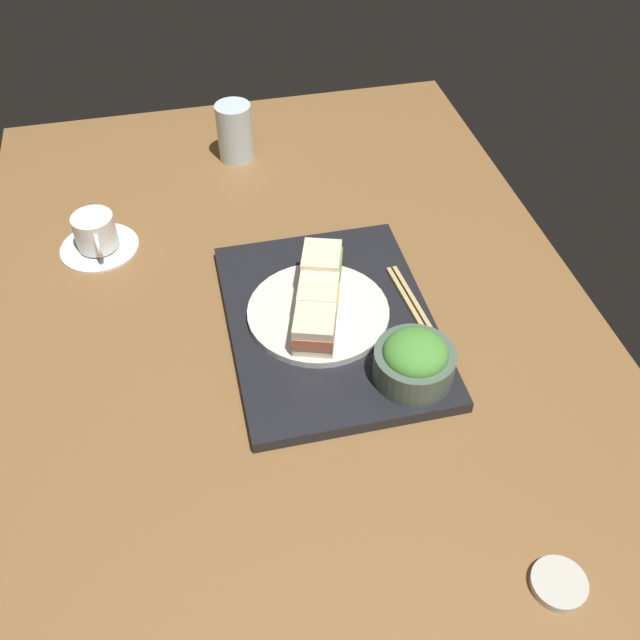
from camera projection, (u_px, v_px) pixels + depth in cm
name	position (u px, v px, depth cm)	size (l,w,h in cm)	color
ground_plane	(287.00, 317.00, 119.45)	(140.00, 100.00, 3.00)	brown
serving_tray	(330.00, 322.00, 115.00)	(42.53, 31.85, 2.04)	black
sandwich_plate	(318.00, 312.00, 114.30)	(22.58, 22.58, 1.20)	silver
sandwich_near	(315.00, 329.00, 107.38)	(8.87, 8.07, 5.14)	beige
sandwich_middle	(318.00, 297.00, 111.97)	(9.07, 8.30, 5.35)	beige
sandwich_far	(321.00, 267.00, 116.34)	(9.26, 8.46, 6.20)	beige
salad_bowl	(415.00, 360.00, 103.39)	(11.85, 11.85, 7.55)	#4C6051
chopsticks_pair	(416.00, 310.00, 115.06)	(21.16, 3.52, 0.70)	tan
coffee_cup	(96.00, 236.00, 127.46)	(13.95, 13.95, 6.97)	white
drinking_glass	(235.00, 132.00, 146.34)	(7.22, 7.22, 11.81)	silver
small_sauce_dish	(559.00, 584.00, 85.14)	(6.74, 6.74, 1.17)	beige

